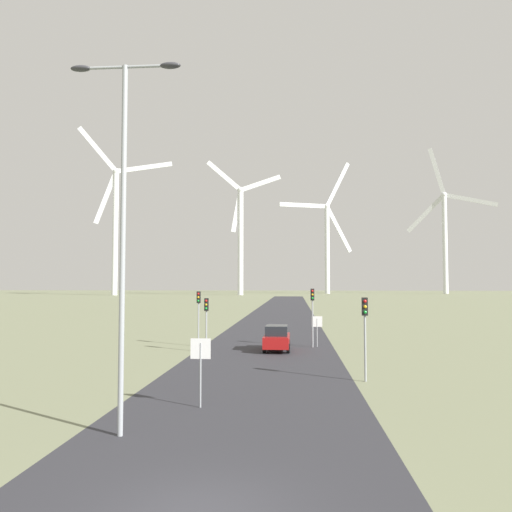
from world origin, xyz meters
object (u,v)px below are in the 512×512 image
Objects in this scene: stop_sign_near at (201,359)px; wind_turbine_center at (327,237)px; stop_sign_far at (317,325)px; car_approaching at (277,338)px; wind_turbine_far_left at (115,218)px; wind_turbine_left at (241,230)px; traffic_light_post_near_left at (199,306)px; traffic_light_post_mid_right at (312,304)px; traffic_light_post_mid_left at (206,313)px; wind_turbine_right at (445,231)px; streetlamp at (123,204)px; traffic_light_post_near_right at (365,320)px.

wind_turbine_center reaches higher than stop_sign_near.
car_approaching is (-3.01, -2.48, -0.71)m from stop_sign_far.
stop_sign_far is at bearing 74.08° from stop_sign_near.
wind_turbine_far_left reaches higher than wind_turbine_left.
wind_turbine_left is (-13.92, 158.86, 22.80)m from traffic_light_post_near_left.
stop_sign_near is at bearing -105.21° from traffic_light_post_mid_right.
traffic_light_post_mid_left is 0.06× the size of wind_turbine_center.
wind_turbine_right is at bearing 69.11° from traffic_light_post_mid_left.
traffic_light_post_mid_left is (-0.62, 19.20, -4.69)m from streetlamp.
wind_turbine_left is at bearing 95.33° from traffic_light_post_mid_left.
stop_sign_far is 13.54m from traffic_light_post_near_right.
traffic_light_post_near_left is 0.07× the size of wind_turbine_center.
wind_turbine_left is (-20.05, 160.93, 24.98)m from car_approaching.
streetlamp is 0.23× the size of wind_turbine_left.
wind_turbine_far_left is 1.24× the size of wind_turbine_left.
traffic_light_post_near_left is (-1.81, 22.44, -4.39)m from streetlamp.
traffic_light_post_near_left is at bearing -96.78° from wind_turbine_center.
wind_turbine_center is (16.08, 188.93, 24.54)m from car_approaching.
wind_turbine_far_left reaches higher than wind_turbine_right.
car_approaching is 164.09m from wind_turbine_left.
traffic_light_post_near_left is 0.06× the size of wind_turbine_far_left.
traffic_light_post_mid_right is at bearing 0.45° from traffic_light_post_near_left.
wind_turbine_right reaches higher than car_approaching.
wind_turbine_center is at bearing 83.22° from traffic_light_post_near_left.
traffic_light_post_near_right reaches higher than car_approaching.
stop_sign_near is 0.71× the size of traffic_light_post_mid_left.
traffic_light_post_near_left is 161.09m from wind_turbine_left.
stop_sign_near is at bearing -105.92° from stop_sign_far.
stop_sign_near is at bearing -95.15° from wind_turbine_center.
stop_sign_near is 185.62m from wind_turbine_far_left.
wind_turbine_far_left is 49.57m from wind_turbine_left.
traffic_light_post_mid_right is 201.26m from wind_turbine_right.
stop_sign_far reaches higher than car_approaching.
traffic_light_post_mid_right is at bearing 74.79° from stop_sign_near.
streetlamp is 182.91m from wind_turbine_left.
wind_turbine_far_left is at bearing 115.36° from stop_sign_far.
traffic_light_post_near_left is at bearing 101.22° from stop_sign_near.
stop_sign_far is 0.04× the size of wind_turbine_center.
traffic_light_post_mid_right is 162.00m from wind_turbine_left.
wind_turbine_left is 0.89× the size of wind_turbine_center.
wind_turbine_center is 0.92× the size of wind_turbine_right.
stop_sign_near is 0.64× the size of traffic_light_post_near_left.
car_approaching is at bearing 81.66° from stop_sign_near.
traffic_light_post_near_left is 1.11× the size of traffic_light_post_mid_left.
traffic_light_post_near_right reaches higher than stop_sign_near.
wind_turbine_far_left reaches higher than traffic_light_post_near_left.
traffic_light_post_mid_right is (7.60, 3.31, 0.45)m from traffic_light_post_mid_left.
traffic_light_post_near_right is (1.79, -13.34, 1.42)m from stop_sign_far.
stop_sign_far is 9.26m from traffic_light_post_near_left.
traffic_light_post_mid_left is 206.99m from wind_turbine_right.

